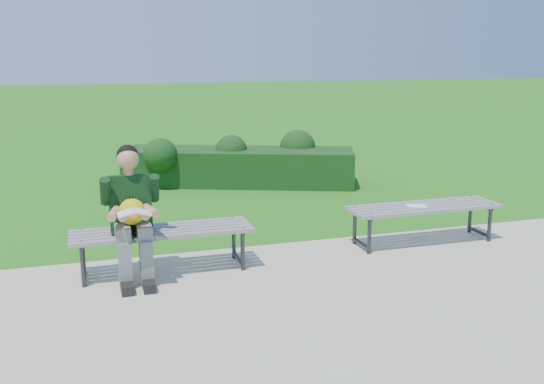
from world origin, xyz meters
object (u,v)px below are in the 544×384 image
at_px(hedge, 240,163).
at_px(seated_boy, 131,210).
at_px(bench_right, 424,210).
at_px(bench_left, 163,234).
at_px(paper_sheet, 416,206).

distance_m(hedge, seated_boy, 4.62).
height_order(hedge, bench_right, hedge).
relative_size(hedge, bench_left, 2.20).
height_order(seated_boy, paper_sheet, seated_boy).
bearing_deg(hedge, bench_right, -72.75).
bearing_deg(paper_sheet, hedge, 105.91).
distance_m(hedge, bench_right, 4.09).
xyz_separation_m(bench_left, paper_sheet, (2.92, 0.09, 0.06)).
bearing_deg(bench_left, hedge, 65.61).
relative_size(bench_right, paper_sheet, 6.85).
bearing_deg(seated_boy, bench_right, 3.16).
bearing_deg(bench_right, seated_boy, -176.84).
bearing_deg(bench_left, paper_sheet, 1.71).
bearing_deg(hedge, seated_boy, -117.30).
bearing_deg(seated_boy, paper_sheet, 3.26).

